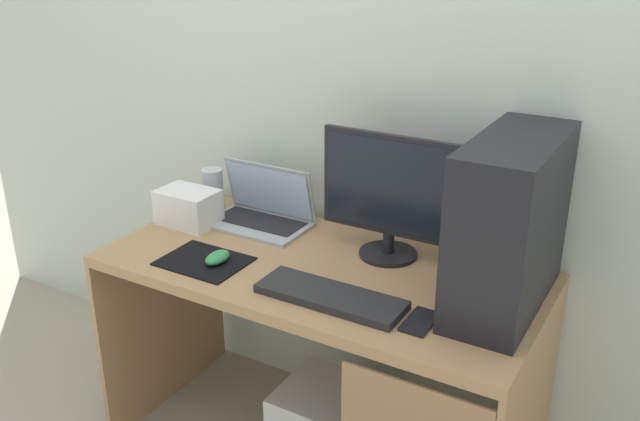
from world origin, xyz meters
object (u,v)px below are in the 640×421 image
speaker (213,189)px  cell_phone (420,322)px  monitor (389,196)px  keyboard (331,297)px  projector (188,207)px  laptop (262,212)px  mouse_left (217,258)px  pc_tower (510,224)px

speaker → cell_phone: speaker is taller
monitor → keyboard: 0.38m
projector → monitor: bearing=9.1°
keyboard → cell_phone: bearing=3.0°
monitor → speaker: 0.73m
monitor → projector: monitor is taller
monitor → projector: 0.72m
laptop → mouse_left: 0.33m
pc_tower → laptop: bearing=172.4°
monitor → keyboard: bearing=-92.8°
pc_tower → keyboard: bearing=-150.6°
projector → keyboard: 0.72m
monitor → keyboard: (-0.02, -0.33, -0.19)m
monitor → pc_tower: bearing=-14.1°
keyboard → projector: bearing=162.4°
projector → pc_tower: bearing=0.7°
cell_phone → pc_tower: bearing=55.5°
laptop → speaker: laptop is taller
projector → mouse_left: (0.28, -0.20, -0.04)m
keyboard → cell_phone: size_ratio=3.23×
speaker → cell_phone: (0.96, -0.36, -0.07)m
pc_tower → mouse_left: size_ratio=5.13×
pc_tower → keyboard: (-0.41, -0.23, -0.22)m
speaker → projector: speaker is taller
laptop → projector: bearing=-149.0°
pc_tower → speaker: bearing=172.5°
laptop → cell_phone: (0.73, -0.33, -0.04)m
pc_tower → mouse_left: (-0.81, -0.21, -0.21)m
pc_tower → laptop: pc_tower is taller
monitor → keyboard: size_ratio=1.05×
laptop → speaker: (-0.23, 0.03, 0.03)m
laptop → keyboard: laptop is taller
laptop → projector: 0.25m
mouse_left → cell_phone: bearing=-0.6°
laptop → cell_phone: 0.80m
monitor → laptop: monitor is taller
speaker → cell_phone: bearing=-20.7°
monitor → mouse_left: 0.55m
projector → keyboard: size_ratio=0.48×
keyboard → mouse_left: size_ratio=4.38×
pc_tower → cell_phone: 0.35m
speaker → laptop: bearing=-7.4°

